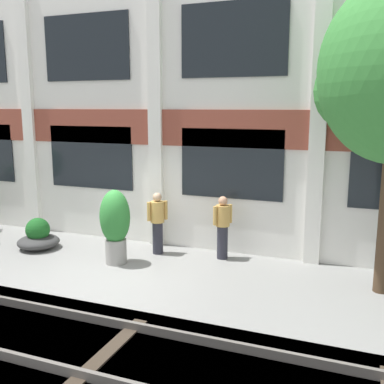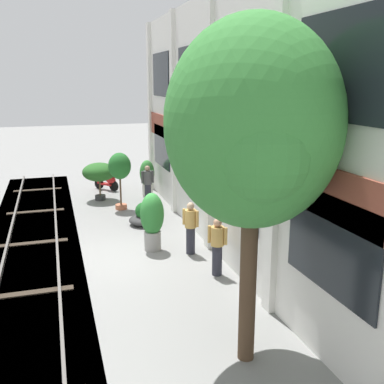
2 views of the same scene
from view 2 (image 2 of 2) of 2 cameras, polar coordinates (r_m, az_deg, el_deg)
ground_plane at (r=13.24m, az=-7.72°, el=-8.01°), size 80.00×80.00×0.00m
apartment_facade at (r=13.03m, az=3.45°, el=8.38°), size 16.40×0.64×7.34m
rail_tracks at (r=13.18m, az=-19.76°, el=-9.50°), size 24.04×2.80×0.43m
broadleaf_tree at (r=7.36m, az=7.75°, el=7.89°), size 3.04×2.89×5.98m
potted_plant_terracotta_small at (r=17.56m, az=-9.17°, el=3.03°), size 0.87×0.87×2.24m
potted_plant_wide_bowl at (r=15.83m, az=-6.10°, el=-3.11°), size 1.07×1.07×0.81m
potted_plant_low_pan at (r=19.16m, az=-11.71°, el=2.42°), size 1.39×1.39×1.59m
potted_plant_fluted_column at (r=13.28m, az=-5.08°, el=-3.27°), size 0.70×0.70×1.75m
potted_plant_ribbed_drum at (r=19.59m, az=-5.72°, el=2.11°), size 0.64×0.64×1.58m
scooter_near_curb at (r=20.97m, az=-10.71°, el=1.40°), size 1.10×0.98×0.98m
resident_by_doorway at (r=13.01m, az=-0.18°, el=-4.40°), size 0.41×0.39×1.55m
resident_watching_tracks at (r=18.41m, az=-5.65°, el=1.11°), size 0.34×0.53×1.58m
resident_near_plants at (r=11.63m, az=3.23°, el=-6.75°), size 0.37×0.43×1.53m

